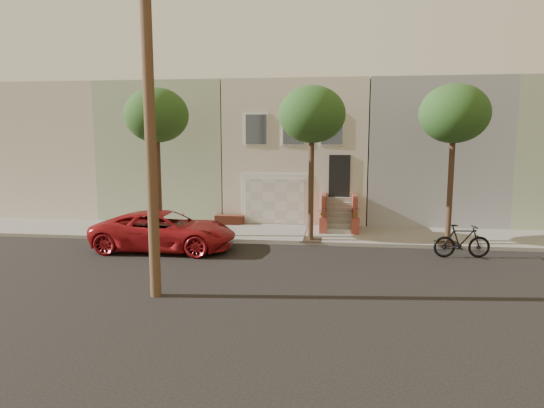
# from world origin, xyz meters

# --- Properties ---
(ground) EXTENTS (90.00, 90.00, 0.00)m
(ground) POSITION_xyz_m (0.00, 0.00, 0.00)
(ground) COLOR black
(ground) RESTS_ON ground
(sidewalk) EXTENTS (40.00, 3.70, 0.15)m
(sidewalk) POSITION_xyz_m (0.00, 5.35, 0.07)
(sidewalk) COLOR gray
(sidewalk) RESTS_ON ground
(house_row) EXTENTS (33.10, 11.70, 7.00)m
(house_row) POSITION_xyz_m (0.00, 11.19, 3.64)
(house_row) COLOR beige
(house_row) RESTS_ON sidewalk
(tree_left) EXTENTS (2.70, 2.57, 6.30)m
(tree_left) POSITION_xyz_m (-5.50, 3.90, 5.26)
(tree_left) COLOR #2D2116
(tree_left) RESTS_ON sidewalk
(tree_mid) EXTENTS (2.70, 2.57, 6.30)m
(tree_mid) POSITION_xyz_m (1.00, 3.90, 5.26)
(tree_mid) COLOR #2D2116
(tree_mid) RESTS_ON sidewalk
(tree_right) EXTENTS (2.70, 2.57, 6.30)m
(tree_right) POSITION_xyz_m (6.50, 3.90, 5.26)
(tree_right) COLOR #2D2116
(tree_right) RESTS_ON sidewalk
(pickup_truck) EXTENTS (5.53, 2.57, 1.53)m
(pickup_truck) POSITION_xyz_m (-4.61, 2.03, 0.77)
(pickup_truck) COLOR maroon
(pickup_truck) RESTS_ON ground
(motorcycle) EXTENTS (2.11, 0.79, 1.24)m
(motorcycle) POSITION_xyz_m (6.61, 2.23, 0.62)
(motorcycle) COLOR black
(motorcycle) RESTS_ON ground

